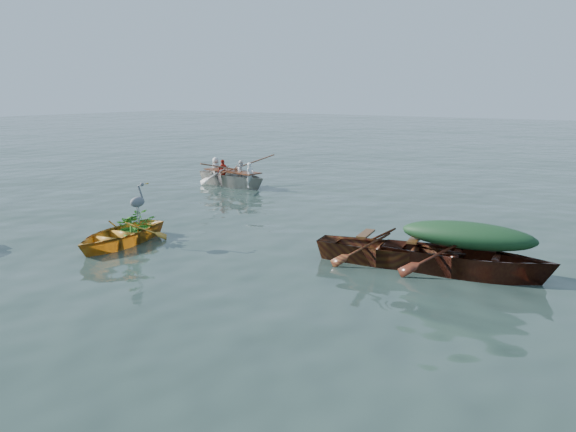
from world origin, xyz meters
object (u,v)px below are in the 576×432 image
object	(u,v)px
rowed_boat	(233,186)
open_wooden_boat	(389,264)
heron	(138,209)
green_tarp_boat	(465,275)
yellow_dinghy	(120,245)

from	to	relation	value
rowed_boat	open_wooden_boat	bearing A→B (deg)	-115.40
rowed_boat	heron	world-z (taller)	heron
green_tarp_boat	open_wooden_boat	xyz separation A→B (m)	(-1.53, -0.18, 0.00)
heron	green_tarp_boat	bearing A→B (deg)	7.73
rowed_boat	heron	bearing A→B (deg)	-147.52
open_wooden_boat	rowed_boat	bearing A→B (deg)	47.64
green_tarp_boat	heron	xyz separation A→B (m)	(-6.89, -2.12, 0.91)
yellow_dinghy	open_wooden_boat	size ratio (longest dim) A/B	0.77
green_tarp_boat	rowed_boat	xyz separation A→B (m)	(-10.46, 5.69, 0.00)
green_tarp_boat	rowed_boat	bearing A→B (deg)	54.63
yellow_dinghy	rowed_boat	distance (m)	8.51
heron	yellow_dinghy	bearing A→B (deg)	-174.81
open_wooden_boat	green_tarp_boat	bearing A→B (deg)	-92.21
yellow_dinghy	rowed_boat	bearing A→B (deg)	101.49
open_wooden_boat	rowed_boat	distance (m)	10.69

